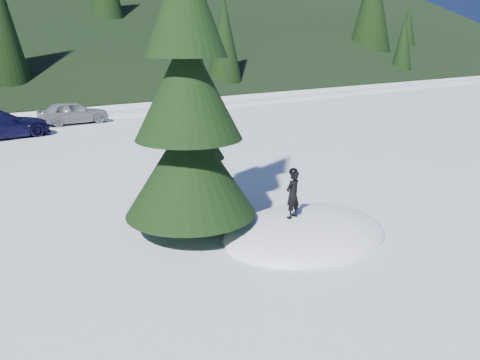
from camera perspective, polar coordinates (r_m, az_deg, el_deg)
ground at (r=11.89m, az=7.95°, el=-6.57°), size 200.00×200.00×0.00m
snow_mound at (r=11.89m, az=7.95°, el=-6.57°), size 4.48×3.52×0.96m
spruce_tall at (r=11.04m, az=-6.37°, el=9.59°), size 3.20×3.20×8.60m
spruce_short at (r=12.92m, az=-5.81°, el=5.07°), size 2.20×2.20×5.37m
child_skier at (r=11.40m, az=6.44°, el=-1.77°), size 0.46×0.33×1.19m
adult_0 at (r=24.88m, az=-5.06°, el=7.41°), size 1.04×0.97×1.71m
adult_1 at (r=26.09m, az=-2.47°, el=7.78°), size 0.85×1.03×1.64m
adult_2 at (r=25.93m, az=-4.05°, el=7.67°), size 1.15×1.17×1.61m
car_4 at (r=30.24m, az=-19.68°, el=7.76°), size 4.15×1.85×1.39m
car_5 at (r=29.86m, az=-6.55°, el=8.40°), size 4.00×1.57×1.30m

